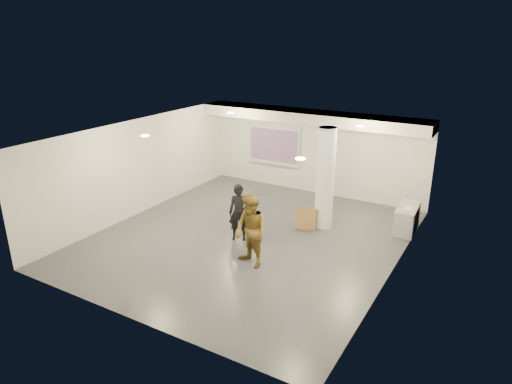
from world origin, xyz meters
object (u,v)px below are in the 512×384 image
Objects in this scene: projection_screen at (274,146)px; credenza at (407,219)px; man at (251,231)px; column at (325,179)px; woman at (239,213)px.

credenza is at bearing -17.89° from projection_screen.
credenza is 0.70× the size of man.
projection_screen is 1.14× the size of man.
projection_screen is at bearing 139.44° from column.
credenza is at bearing 10.45° from woman.
projection_screen is 5.71m from credenza.
projection_screen is at bearing 158.63° from credenza.
credenza is 0.81× the size of woman.
man is (1.05, -1.13, 0.12)m from woman.
woman is at bearing 154.40° from man.
projection_screen is 1.31× the size of woman.
column is 4.08m from projection_screen.
man reaches higher than credenza.
credenza is (5.32, -1.72, -1.15)m from projection_screen.
projection_screen is 4.93m from woman.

